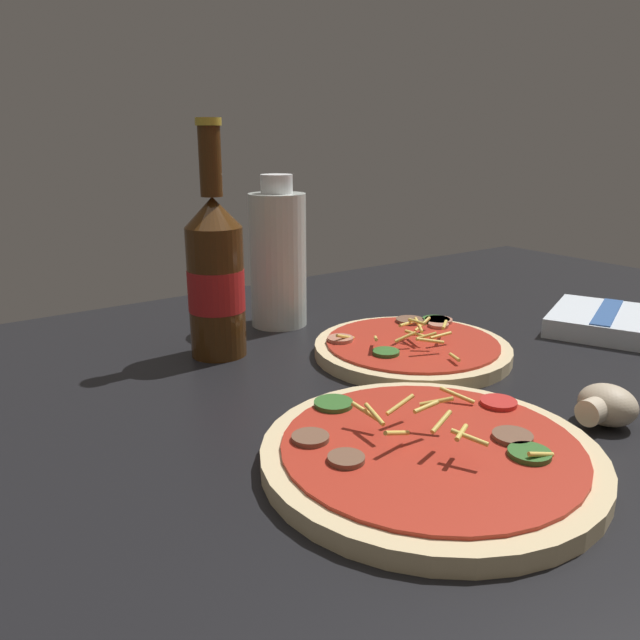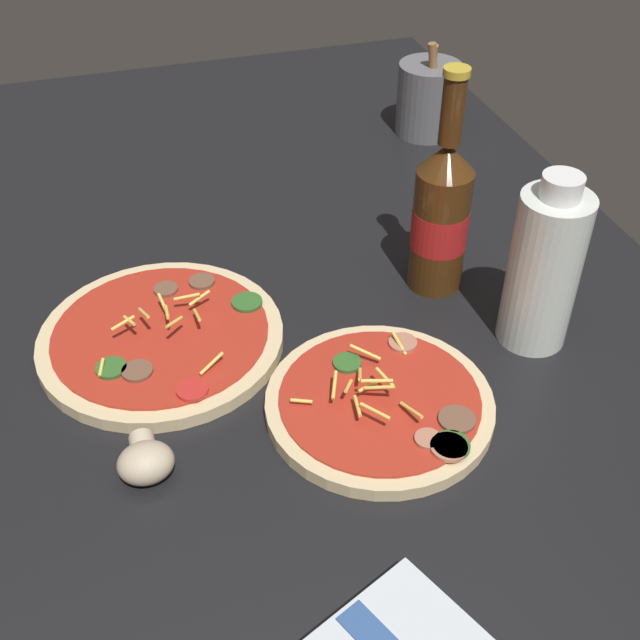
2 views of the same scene
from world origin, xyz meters
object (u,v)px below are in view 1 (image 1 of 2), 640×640
Objects in this scene: oil_bottle at (278,258)px; dish_towel at (606,321)px; pizza_far at (412,348)px; mushroom_left at (606,406)px; beer_bottle at (216,275)px; pizza_near at (430,454)px.

dish_towel is (32.51, -26.86, -7.72)cm from oil_bottle.
pizza_far is 1.14× the size of oil_bottle.
beer_bottle is at bearing 117.69° from mushroom_left.
oil_bottle is 43.05cm from mushroom_left.
pizza_far is at bearing 164.24° from dish_towel.
pizza_far is 27.87cm from dish_towel.
pizza_far reaches higher than mushroom_left.
pizza_far is 1.19× the size of dish_towel.
pizza_near is at bearing -105.17° from oil_bottle.
beer_bottle reaches higher than pizza_far.
mushroom_left is (6.90, -41.89, -7.16)cm from oil_bottle.
beer_bottle is 13.36cm from oil_bottle.
oil_bottle is at bearing 99.36° from mushroom_left.
pizza_near is 1.00× the size of beer_bottle.
pizza_far is (15.98, 18.69, -0.00)cm from pizza_near.
oil_bottle is 1.05× the size of dish_towel.
oil_bottle reaches higher than pizza_near.
beer_bottle is at bearing -152.95° from oil_bottle.
pizza_far is 4.15× the size of mushroom_left.
pizza_near is 24.59cm from pizza_far.
pizza_far is at bearing 49.47° from pizza_near.
dish_towel is (42.80, 11.12, 0.32)cm from pizza_near.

